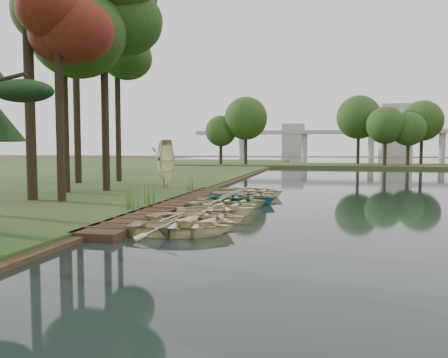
% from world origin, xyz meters
% --- Properties ---
extents(ground, '(300.00, 300.00, 0.00)m').
position_xyz_m(ground, '(0.00, 0.00, 0.00)').
color(ground, '#3D2F1D').
extents(boardwalk, '(1.60, 16.00, 0.30)m').
position_xyz_m(boardwalk, '(-1.60, 0.00, 0.15)').
color(boardwalk, '#342214').
rests_on(boardwalk, ground).
extents(peninsula, '(50.00, 14.00, 0.45)m').
position_xyz_m(peninsula, '(8.00, 50.00, 0.23)').
color(peninsula, '#33431E').
rests_on(peninsula, ground).
extents(far_trees, '(45.60, 5.60, 8.80)m').
position_xyz_m(far_trees, '(4.67, 50.00, 6.43)').
color(far_trees, black).
rests_on(far_trees, peninsula).
extents(bridge, '(95.90, 4.00, 8.60)m').
position_xyz_m(bridge, '(12.31, 120.00, 7.08)').
color(bridge, '#A5A5A0').
rests_on(bridge, ground).
extents(building_a, '(10.00, 8.00, 18.00)m').
position_xyz_m(building_a, '(30.00, 140.00, 9.00)').
color(building_a, '#A5A5A0').
rests_on(building_a, ground).
extents(building_b, '(8.00, 8.00, 12.00)m').
position_xyz_m(building_b, '(-5.00, 145.00, 6.00)').
color(building_b, '#A5A5A0').
rests_on(building_b, ground).
extents(rowboat_0, '(3.60, 2.75, 0.70)m').
position_xyz_m(rowboat_0, '(0.70, -6.40, 0.40)').
color(rowboat_0, beige).
rests_on(rowboat_0, water).
extents(rowboat_1, '(4.32, 3.70, 0.76)m').
position_xyz_m(rowboat_1, '(0.75, -5.14, 0.43)').
color(rowboat_1, beige).
rests_on(rowboat_1, water).
extents(rowboat_2, '(3.10, 2.30, 0.62)m').
position_xyz_m(rowboat_2, '(0.98, -3.85, 0.36)').
color(rowboat_2, beige).
rests_on(rowboat_2, water).
extents(rowboat_3, '(3.94, 3.37, 0.69)m').
position_xyz_m(rowboat_3, '(0.97, -2.33, 0.39)').
color(rowboat_3, beige).
rests_on(rowboat_3, water).
extents(rowboat_4, '(3.60, 2.80, 0.68)m').
position_xyz_m(rowboat_4, '(0.88, -0.64, 0.39)').
color(rowboat_4, beige).
rests_on(rowboat_4, water).
extents(rowboat_5, '(3.71, 2.82, 0.72)m').
position_xyz_m(rowboat_5, '(0.96, 0.75, 0.41)').
color(rowboat_5, beige).
rests_on(rowboat_5, water).
extents(rowboat_6, '(3.79, 2.79, 0.76)m').
position_xyz_m(rowboat_6, '(1.19, 1.96, 0.43)').
color(rowboat_6, teal).
rests_on(rowboat_6, water).
extents(rowboat_7, '(4.42, 3.79, 0.77)m').
position_xyz_m(rowboat_7, '(1.17, 3.15, 0.44)').
color(rowboat_7, beige).
rests_on(rowboat_7, water).
extents(rowboat_8, '(3.80, 2.96, 0.72)m').
position_xyz_m(rowboat_8, '(1.02, 4.30, 0.41)').
color(rowboat_8, beige).
rests_on(rowboat_8, water).
extents(rowboat_9, '(4.35, 3.55, 0.79)m').
position_xyz_m(rowboat_9, '(1.25, 5.73, 0.44)').
color(rowboat_9, beige).
rests_on(rowboat_9, water).
extents(stored_rowboat, '(3.84, 3.38, 0.66)m').
position_xyz_m(stored_rowboat, '(-5.14, 8.38, 0.63)').
color(stored_rowboat, beige).
rests_on(stored_rowboat, bank).
extents(tree_2, '(3.75, 3.75, 9.92)m').
position_xyz_m(tree_2, '(-7.23, -0.76, 8.50)').
color(tree_2, black).
rests_on(tree_2, bank).
extents(tree_3, '(5.34, 5.34, 11.86)m').
position_xyz_m(tree_3, '(-9.49, 3.21, 9.83)').
color(tree_3, black).
rests_on(tree_3, bank).
extents(tree_4, '(4.84, 4.84, 13.19)m').
position_xyz_m(tree_4, '(-7.71, 4.73, 11.30)').
color(tree_4, black).
rests_on(tree_4, bank).
extents(tree_5, '(5.79, 5.79, 15.82)m').
position_xyz_m(tree_5, '(-12.69, 9.83, 13.53)').
color(tree_5, black).
rests_on(tree_5, bank).
extents(tree_6, '(3.94, 3.94, 11.41)m').
position_xyz_m(tree_6, '(-10.43, 12.01, 9.87)').
color(tree_6, black).
rests_on(tree_6, bank).
extents(reeds_0, '(0.60, 0.60, 0.97)m').
position_xyz_m(reeds_0, '(-2.60, -2.64, 0.79)').
color(reeds_0, '#3F661E').
rests_on(reeds_0, bank).
extents(reeds_1, '(0.60, 0.60, 1.11)m').
position_xyz_m(reeds_1, '(-2.60, -0.79, 0.85)').
color(reeds_1, '#3F661E').
rests_on(reeds_1, bank).
extents(reeds_2, '(0.60, 0.60, 0.91)m').
position_xyz_m(reeds_2, '(-4.67, 6.80, 0.75)').
color(reeds_2, '#3F661E').
rests_on(reeds_2, bank).
extents(reeds_3, '(0.60, 0.60, 1.03)m').
position_xyz_m(reeds_3, '(-2.60, 5.85, 0.81)').
color(reeds_3, '#3F661E').
rests_on(reeds_3, bank).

